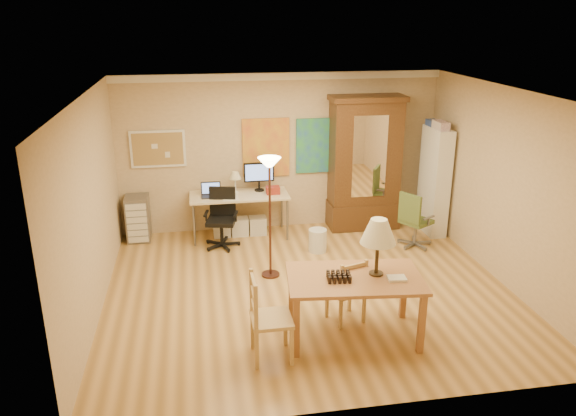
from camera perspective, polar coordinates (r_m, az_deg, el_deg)
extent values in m
plane|color=olive|center=(7.87, 2.09, -8.26)|extent=(5.50, 5.50, 0.00)
cube|color=white|center=(9.45, -0.80, 13.24)|extent=(5.50, 0.08, 0.12)
cube|color=tan|center=(9.56, -13.08, 5.87)|extent=(0.90, 0.04, 0.62)
cube|color=yellow|center=(9.62, -2.25, 6.15)|extent=(0.80, 0.04, 1.00)
cube|color=#296AA6|center=(9.77, 3.02, 6.35)|extent=(0.75, 0.04, 0.95)
cube|color=olive|center=(6.53, 6.79, -7.10)|extent=(1.63, 1.09, 0.04)
cube|color=olive|center=(6.29, 0.85, -12.05)|extent=(0.08, 0.08, 0.73)
cube|color=olive|center=(6.54, 13.42, -11.35)|extent=(0.08, 0.08, 0.73)
cube|color=olive|center=(6.97, 0.37, -8.71)|extent=(0.08, 0.08, 0.73)
cube|color=olive|center=(7.19, 11.68, -8.22)|extent=(0.08, 0.08, 0.73)
cylinder|color=black|center=(6.61, 8.93, -6.57)|extent=(0.16, 0.16, 0.02)
cylinder|color=black|center=(6.53, 9.02, -5.03)|extent=(0.04, 0.04, 0.41)
cone|color=beige|center=(6.40, 9.17, -2.34)|extent=(0.41, 0.41, 0.29)
cube|color=silver|center=(6.52, 11.00, -7.03)|extent=(0.22, 0.18, 0.03)
cube|color=black|center=(6.41, 5.19, -6.96)|extent=(0.31, 0.26, 0.08)
cube|color=tan|center=(7.00, 5.90, -8.36)|extent=(0.49, 0.48, 0.04)
cube|color=tan|center=(7.30, 6.28, -9.00)|extent=(0.04, 0.04, 0.38)
cube|color=tan|center=(7.14, 3.97, -9.63)|extent=(0.04, 0.04, 0.38)
cube|color=tan|center=(7.07, 7.73, -10.08)|extent=(0.04, 0.04, 0.38)
cube|color=tan|center=(6.90, 5.36, -10.76)|extent=(0.04, 0.04, 0.38)
cube|color=tan|center=(6.87, 7.89, -6.93)|extent=(0.04, 0.04, 0.45)
cube|color=tan|center=(6.70, 5.48, -7.55)|extent=(0.04, 0.04, 0.45)
cube|color=tan|center=(6.76, 6.71, -6.90)|extent=(0.33, 0.13, 0.04)
cube|color=tan|center=(6.24, -1.70, -11.21)|extent=(0.45, 0.47, 0.04)
cube|color=tan|center=(6.23, 0.38, -13.94)|extent=(0.04, 0.04, 0.45)
cube|color=tan|center=(6.56, -0.27, -12.05)|extent=(0.04, 0.04, 0.45)
cube|color=tan|center=(6.18, -3.18, -14.25)|extent=(0.04, 0.04, 0.45)
cube|color=tan|center=(6.52, -3.63, -12.33)|extent=(0.04, 0.04, 0.45)
cube|color=tan|center=(5.92, -3.28, -10.13)|extent=(0.04, 0.04, 0.53)
cube|color=tan|center=(6.26, -3.73, -8.35)|extent=(0.04, 0.04, 0.53)
cube|color=tan|center=(6.06, -3.52, -8.78)|extent=(0.03, 0.40, 0.05)
cylinder|color=#47251C|center=(8.26, -1.78, -6.74)|extent=(0.26, 0.26, 0.03)
cylinder|color=#47251C|center=(7.92, -1.84, -1.30)|extent=(0.03, 0.03, 1.66)
cone|color=#FFE0A5|center=(7.67, -1.91, 4.66)|extent=(0.32, 0.32, 0.13)
cube|color=#C9B793|center=(9.43, -4.99, 1.29)|extent=(1.64, 0.72, 0.03)
cylinder|color=slate|center=(9.24, -9.52, -1.76)|extent=(0.04, 0.04, 0.72)
cylinder|color=slate|center=(9.35, -0.06, -1.22)|extent=(0.04, 0.04, 0.72)
cylinder|color=slate|center=(9.82, -9.56, -0.49)|extent=(0.04, 0.04, 0.72)
cylinder|color=slate|center=(9.92, -0.65, 0.01)|extent=(0.04, 0.04, 0.72)
cube|color=black|center=(9.35, -7.79, 1.18)|extent=(0.33, 0.23, 0.02)
cube|color=black|center=(9.47, -7.86, 2.12)|extent=(0.33, 0.06, 0.21)
cube|color=black|center=(9.51, -2.97, 3.66)|extent=(0.51, 0.04, 0.33)
cone|color=beige|center=(9.43, -5.41, 3.33)|extent=(0.21, 0.21, 0.12)
cube|color=silver|center=(9.27, -5.86, 1.06)|extent=(0.26, 0.33, 0.01)
cube|color=maroon|center=(9.41, -1.55, 1.82)|extent=(0.23, 0.16, 0.12)
cube|color=white|center=(9.65, -6.74, -1.99)|extent=(0.29, 0.25, 0.31)
cube|color=white|center=(9.67, -4.92, -1.88)|extent=(0.29, 0.25, 0.31)
cube|color=silver|center=(9.70, -3.10, -1.78)|extent=(0.29, 0.25, 0.31)
cylinder|color=black|center=(9.19, -6.75, -2.59)|extent=(0.06, 0.06, 0.37)
cube|color=black|center=(9.11, -6.80, -1.34)|extent=(0.53, 0.51, 0.06)
cube|color=black|center=(9.21, -6.67, 0.72)|extent=(0.43, 0.14, 0.48)
cube|color=black|center=(9.11, -8.33, -0.55)|extent=(0.10, 0.28, 0.03)
cube|color=black|center=(9.03, -5.33, -0.60)|extent=(0.10, 0.28, 0.03)
cylinder|color=slate|center=(9.41, 12.80, -2.49)|extent=(0.05, 0.05, 0.36)
cube|color=#475C29|center=(9.33, 12.89, -1.32)|extent=(0.57, 0.58, 0.06)
cube|color=#475C29|center=(9.09, 12.27, -0.02)|extent=(0.25, 0.38, 0.47)
cube|color=slate|center=(9.17, 14.10, -0.97)|extent=(0.25, 0.17, 0.03)
cube|color=slate|center=(9.42, 11.82, -0.23)|extent=(0.25, 0.17, 0.03)
cube|color=slate|center=(9.70, -14.99, -1.01)|extent=(0.38, 0.43, 0.76)
cube|color=silver|center=(9.49, -15.09, -1.48)|extent=(0.33, 0.02, 0.65)
cube|color=#3A1F10|center=(9.84, 7.76, 4.33)|extent=(1.18, 0.54, 2.25)
cube|color=#3A1F10|center=(10.10, 7.54, -0.55)|extent=(1.22, 0.58, 0.45)
cube|color=white|center=(9.53, 8.30, 5.15)|extent=(0.59, 0.01, 1.39)
cube|color=#3A1F10|center=(9.61, 8.08, 11.00)|extent=(1.26, 0.60, 0.09)
cube|color=white|center=(9.89, 14.64, 2.68)|extent=(0.27, 0.73, 1.83)
cube|color=#993333|center=(9.90, 14.53, -0.20)|extent=(0.16, 0.37, 0.22)
cube|color=#334C99|center=(9.89, 14.32, 6.32)|extent=(0.16, 0.26, 0.18)
cylinder|color=silver|center=(9.00, 3.03, -3.30)|extent=(0.29, 0.29, 0.37)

